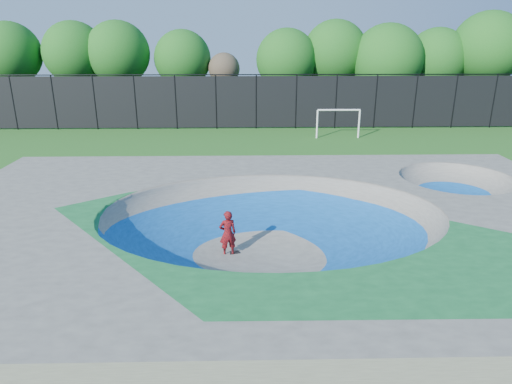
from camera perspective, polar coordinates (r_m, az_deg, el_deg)
ground at (r=15.10m, az=1.86°, el=-7.68°), size 120.00×120.00×0.00m
skate_deck at (r=14.77m, az=1.89°, el=-5.09°), size 22.00×14.00×1.50m
skater at (r=14.69m, az=-3.56°, el=-5.18°), size 0.64×0.51×1.54m
skateboard at (r=15.01m, az=-3.50°, el=-7.77°), size 0.80×0.50×0.05m
soccer_goal at (r=32.12m, az=10.27°, el=9.08°), size 3.01×0.12×1.99m
fence at (r=34.78m, az=0.02°, el=11.33°), size 48.09×0.09×4.04m
treeline at (r=39.25m, az=0.91°, el=16.68°), size 53.78×7.02×8.68m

